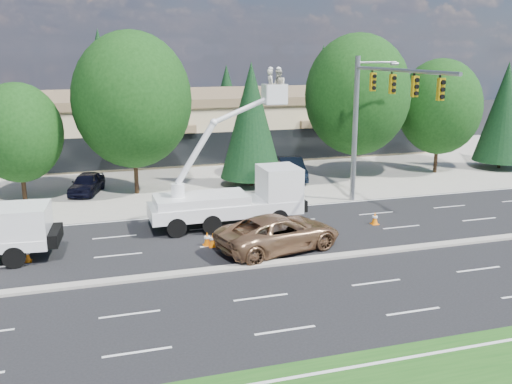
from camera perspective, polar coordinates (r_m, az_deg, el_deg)
name	(u,v)px	position (r m, az deg, el deg)	size (l,w,h in m)	color
ground	(239,268)	(25.33, -1.69, -7.63)	(140.00, 140.00, 0.00)	black
concrete_apron	(170,175)	(44.17, -8.55, 1.67)	(140.00, 22.00, 0.01)	gray
road_median	(239,267)	(25.31, -1.69, -7.50)	(120.00, 0.55, 0.12)	gray
strip_mall	(153,123)	(53.46, -10.27, 6.82)	(50.40, 15.40, 5.50)	#C6B187
tree_front_c	(18,133)	(38.25, -22.67, 5.48)	(5.38, 5.38, 7.47)	#332114
tree_front_d	(132,100)	(37.99, -12.28, 8.99)	(7.65, 7.65, 10.61)	#332114
tree_front_e	(251,120)	(39.62, -0.47, 7.18)	(4.36, 4.36, 8.60)	#332114
tree_front_f	(357,95)	(42.42, 10.09, 9.55)	(7.61, 7.61, 10.56)	#332114
tree_front_g	(440,107)	(46.09, 17.90, 8.12)	(6.31, 6.31, 8.76)	#332114
tree_front_h	(504,112)	(49.79, 23.59, 7.35)	(4.30, 4.30, 8.47)	#332114
tree_back_b	(101,80)	(64.84, -15.29, 10.77)	(5.85, 5.85, 11.53)	#332114
tree_back_c	(227,96)	(66.91, -2.95, 9.56)	(3.92, 3.92, 7.72)	#332114
tree_back_d	(323,84)	(70.69, 6.68, 10.70)	(5.04, 5.04, 9.94)	#332114
signal_mast	(373,108)	(34.04, 11.65, 8.21)	(2.76, 10.16, 9.00)	gray
bucket_truck	(240,192)	(30.91, -1.62, -0.01)	(8.34, 2.70, 8.48)	white
traffic_cone_a	(27,254)	(27.98, -21.96, -5.81)	(0.40, 0.40, 0.70)	orange
traffic_cone_b	(207,239)	(28.14, -4.91, -4.69)	(0.40, 0.40, 0.70)	orange
traffic_cone_c	(213,240)	(27.96, -4.36, -4.80)	(0.40, 0.40, 0.70)	orange
traffic_cone_d	(375,218)	(32.06, 11.80, -2.59)	(0.40, 0.40, 0.70)	orange
minivan	(279,233)	(27.32, 2.31, -4.09)	(2.83, 6.14, 1.71)	#916746
parked_car_west	(87,183)	(39.68, -16.58, 0.86)	(1.65, 4.09, 1.40)	black
parked_car_east	(291,169)	(42.22, 3.50, 2.35)	(1.72, 4.93, 1.62)	black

